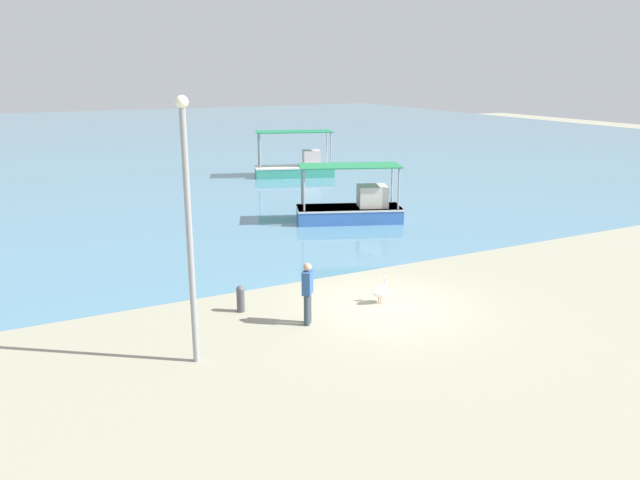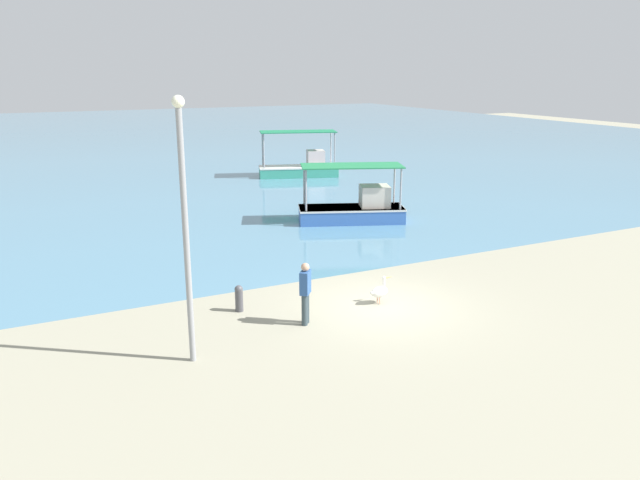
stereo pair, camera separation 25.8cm
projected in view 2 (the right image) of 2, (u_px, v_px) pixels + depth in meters
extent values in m
plane|color=#9B9780|center=(383.00, 306.00, 17.77)|extent=(120.00, 120.00, 0.00)
cube|color=teal|center=(115.00, 140.00, 59.24)|extent=(110.00, 90.00, 0.00)
cube|color=teal|center=(298.00, 171.00, 39.12)|extent=(5.14, 3.10, 0.64)
cube|color=silver|center=(298.00, 167.00, 39.04)|extent=(5.19, 3.15, 0.08)
cylinder|color=#99999E|center=(264.00, 151.00, 37.77)|extent=(0.08, 0.08, 2.12)
cylinder|color=#99999E|center=(262.00, 148.00, 39.13)|extent=(0.08, 0.08, 2.12)
cylinder|color=#99999E|center=(335.00, 150.00, 38.37)|extent=(0.08, 0.08, 2.12)
cylinder|color=#99999E|center=(331.00, 147.00, 39.73)|extent=(0.08, 0.08, 2.12)
cube|color=#1C774C|center=(298.00, 132.00, 38.46)|extent=(4.98, 3.13, 0.05)
cube|color=beige|center=(316.00, 158.00, 39.05)|extent=(1.36, 1.44, 0.97)
cube|color=#3A68B7|center=(351.00, 214.00, 27.51)|extent=(4.85, 3.20, 0.66)
cube|color=silver|center=(351.00, 208.00, 27.43)|extent=(4.90, 3.25, 0.08)
cylinder|color=#99999E|center=(306.00, 191.00, 26.35)|extent=(0.08, 0.08, 1.80)
cylinder|color=#99999E|center=(304.00, 185.00, 27.69)|extent=(0.08, 0.08, 1.80)
cylinder|color=#99999E|center=(401.00, 189.00, 26.67)|extent=(0.08, 0.08, 1.80)
cylinder|color=#99999E|center=(394.00, 183.00, 28.01)|extent=(0.08, 0.08, 1.80)
cube|color=#247E4B|center=(352.00, 166.00, 26.93)|extent=(4.70, 3.22, 0.05)
cube|color=beige|center=(375.00, 196.00, 27.38)|extent=(1.59, 1.52, 0.93)
cylinder|color=#E0997A|center=(377.00, 300.00, 17.98)|extent=(0.03, 0.03, 0.22)
cylinder|color=#E0997A|center=(380.00, 301.00, 17.90)|extent=(0.03, 0.03, 0.22)
ellipsoid|color=white|center=(379.00, 292.00, 17.89)|extent=(0.59, 0.35, 0.32)
ellipsoid|color=white|center=(373.00, 293.00, 17.75)|extent=(0.17, 0.14, 0.10)
cylinder|color=white|center=(384.00, 283.00, 17.91)|extent=(0.07, 0.07, 0.26)
sphere|color=white|center=(384.00, 278.00, 17.87)|extent=(0.11, 0.11, 0.11)
cone|color=#E5933F|center=(388.00, 277.00, 17.96)|extent=(0.30, 0.09, 0.06)
cylinder|color=gray|center=(186.00, 241.00, 13.72)|extent=(0.14, 0.14, 5.77)
sphere|color=#EAEACC|center=(178.00, 102.00, 12.92)|extent=(0.28, 0.28, 0.28)
cylinder|color=#47474C|center=(239.00, 301.00, 17.34)|extent=(0.22, 0.22, 0.61)
sphere|color=#4C4C51|center=(239.00, 289.00, 17.25)|extent=(0.23, 0.23, 0.23)
cylinder|color=#324248|center=(305.00, 310.00, 16.36)|extent=(0.16, 0.16, 0.85)
cylinder|color=#324248|center=(306.00, 308.00, 16.53)|extent=(0.16, 0.16, 0.85)
cube|color=#2C528E|center=(305.00, 282.00, 16.25)|extent=(0.42, 0.45, 0.62)
sphere|color=tan|center=(305.00, 267.00, 16.14)|extent=(0.22, 0.22, 0.22)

